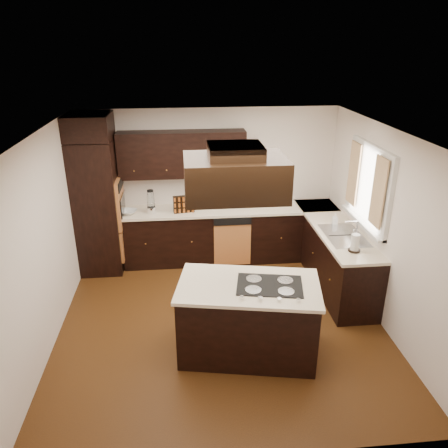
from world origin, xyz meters
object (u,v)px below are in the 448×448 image
Objects in this scene: oven_column at (98,207)px; island at (248,320)px; range_hood at (235,177)px; spice_rack at (184,204)px.

oven_column reaches higher than island.
oven_column is 1.37× the size of island.
oven_column is 3.13m from range_hood.
range_hood is at bearing 160.09° from island.
range_hood reaches higher than spice_rack.
oven_column is at bearing 141.80° from island.
island is (2.03, -2.35, -0.62)m from oven_column.
range_hood is at bearing -86.58° from spice_rack.
island is at bearing -83.52° from spice_rack.
oven_column is 1.34m from spice_rack.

